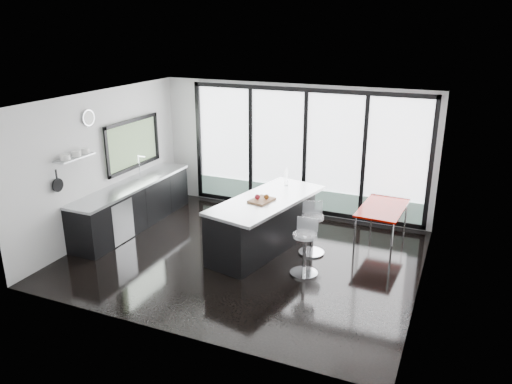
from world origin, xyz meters
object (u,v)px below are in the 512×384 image
at_px(bar_stool_near, 304,254).
at_px(red_table, 381,225).
at_px(island, 263,223).
at_px(bar_stool_far, 312,235).

relative_size(bar_stool_near, red_table, 0.55).
bearing_deg(red_table, bar_stool_near, -117.72).
bearing_deg(island, bar_stool_near, -32.56).
relative_size(island, bar_stool_far, 3.57).
distance_m(island, red_table, 2.27).
xyz_separation_m(bar_stool_near, bar_stool_far, (-0.12, 0.81, 0.00)).
distance_m(bar_stool_far, red_table, 1.45).
distance_m(island, bar_stool_near, 1.20).
bearing_deg(bar_stool_far, island, 171.39).
bearing_deg(bar_stool_far, red_table, 23.83).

